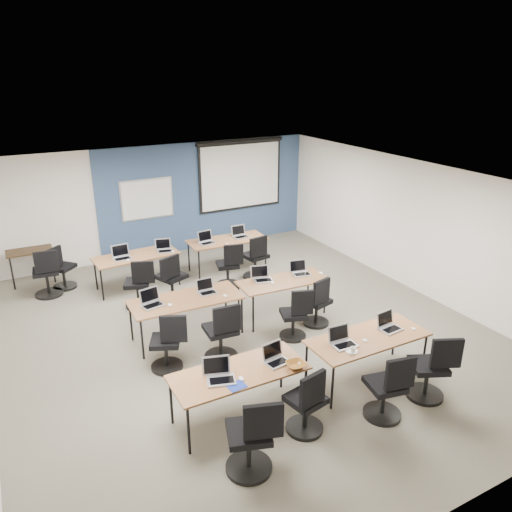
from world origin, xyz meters
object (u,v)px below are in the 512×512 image
training_table_back_left (136,257)px  laptop_5 (207,289)px  laptop_0 (219,374)px  task_chair_11 (256,260)px  laptop_1 (275,357)px  laptop_10 (207,240)px  spare_chair_b (47,277)px  task_chair_4 (168,346)px  task_chair_7 (318,306)px  task_chair_1 (307,406)px  task_chair_10 (229,269)px  laptop_9 (164,248)px  training_table_back_right (227,241)px  training_table_front_left (239,374)px  task_chair_6 (295,318)px  laptop_11 (240,234)px  projector_screen (241,171)px  task_chair_2 (388,392)px  laptop_4 (151,301)px  task_chair_8 (139,288)px  task_chair_5 (222,336)px  laptop_8 (122,255)px  laptop_2 (342,340)px  training_table_mid_left (186,301)px  task_chair_3 (431,372)px  laptop_6 (262,277)px  laptop_7 (300,271)px  task_chair_9 (172,282)px  task_chair_0 (252,442)px  spare_chair_a (61,271)px  training_table_front_right (368,340)px  laptop_3 (389,325)px  training_table_mid_right (283,283)px

training_table_back_left → laptop_5: (0.59, -2.38, 0.11)m
laptop_0 → task_chair_11: 4.90m
laptop_0 → laptop_1: laptop_0 is taller
laptop_10 → spare_chair_b: spare_chair_b is taller
laptop_10 → task_chair_11: bearing=-50.2°
task_chair_4 → task_chair_7: bearing=26.3°
task_chair_1 → task_chair_10: bearing=65.6°
laptop_9 → task_chair_1: bearing=-75.6°
training_table_back_right → task_chair_4: (-2.55, -3.26, -0.28)m
training_table_front_left → task_chair_6: bearing=38.5°
laptop_11 → laptop_1: bearing=-111.7°
projector_screen → task_chair_2: projector_screen is taller
task_chair_7 → task_chair_11: 2.42m
laptop_4 → task_chair_4: (-0.04, -0.87, -0.39)m
training_table_front_left → task_chair_8: size_ratio=1.80×
task_chair_5 → laptop_8: size_ratio=2.84×
task_chair_1 → laptop_2: bearing=19.6°
task_chair_2 → task_chair_8: (-1.98, 4.80, 0.00)m
training_table_front_left → training_table_mid_left: (0.16, 2.35, 0.00)m
task_chair_4 → task_chair_6: task_chair_4 is taller
task_chair_3 → laptop_5: bearing=145.9°
task_chair_2 → laptop_6: bearing=102.1°
task_chair_8 → laptop_7: bearing=-6.3°
task_chair_2 → laptop_6: size_ratio=2.96×
task_chair_8 → task_chair_9: task_chair_9 is taller
task_chair_8 → task_chair_0: bearing=-67.7°
task_chair_6 → task_chair_11: task_chair_11 is taller
spare_chair_a → training_table_back_left: bearing=-68.4°
laptop_10 → training_table_front_left: bearing=-115.5°
task_chair_10 → spare_chair_b: size_ratio=0.95×
training_table_back_left → laptop_6: laptop_6 is taller
training_table_front_right → task_chair_9: bearing=113.3°
laptop_11 → laptop_4: bearing=-140.0°
task_chair_4 → task_chair_6: (2.24, -0.13, -0.01)m
task_chair_8 → spare_chair_a: 2.02m
task_chair_0 → spare_chair_b: 6.34m
task_chair_1 → task_chair_6: bearing=49.9°
task_chair_5 → laptop_7: size_ratio=3.05×
training_table_back_left → laptop_8: size_ratio=4.84×
laptop_6 → task_chair_0: bearing=-104.1°
laptop_9 → task_chair_9: task_chair_9 is taller
laptop_0 → task_chair_0: (-0.00, -0.90, -0.37)m
training_table_front_left → laptop_3: bearing=-1.4°
laptop_4 → task_chair_7: size_ratio=0.36×
laptop_5 → laptop_6: laptop_6 is taller
laptop_0 → task_chair_9: 3.88m
laptop_4 → laptop_9: size_ratio=1.06×
laptop_7 → laptop_9: size_ratio=1.02×
training_table_mid_right → training_table_back_right: 2.57m
training_table_back_right → task_chair_0: task_chair_0 is taller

